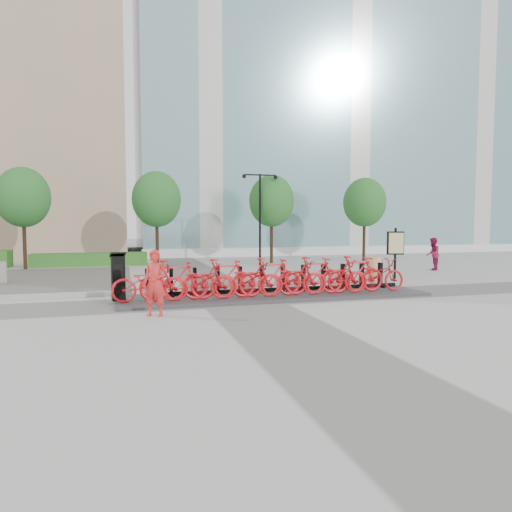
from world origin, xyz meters
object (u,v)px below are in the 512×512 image
object	(u,v)px
kiosk	(118,277)
worker_red	(155,283)
pedestrian	(433,254)
bike_0	(148,283)
construction_barrel	(375,268)
map_sign	(395,245)

from	to	relation	value
kiosk	worker_red	distance (m)	2.34
kiosk	pedestrian	distance (m)	15.75
bike_0	kiosk	bearing A→B (deg)	60.09
construction_barrel	map_sign	xyz separation A→B (m)	(0.95, 0.01, 0.93)
map_sign	bike_0	bearing A→B (deg)	-141.13
worker_red	map_sign	size ratio (longest dim) A/B	0.78
bike_0	worker_red	xyz separation A→B (m)	(0.07, -1.69, 0.21)
pedestrian	construction_barrel	size ratio (longest dim) A/B	1.72
pedestrian	map_sign	bearing A→B (deg)	-10.59
worker_red	map_sign	xyz separation A→B (m)	(10.05, 5.05, 0.57)
bike_0	construction_barrel	bearing A→B (deg)	-69.94
pedestrian	construction_barrel	world-z (taller)	pedestrian
bike_0	construction_barrel	xyz separation A→B (m)	(9.17, 3.35, -0.14)
bike_0	kiosk	world-z (taller)	kiosk
bike_0	pedestrian	size ratio (longest dim) A/B	1.26
map_sign	pedestrian	bearing A→B (deg)	54.76
bike_0	worker_red	bearing A→B (deg)	-177.57
pedestrian	map_sign	size ratio (longest dim) A/B	0.76
kiosk	construction_barrel	size ratio (longest dim) A/B	1.50
pedestrian	kiosk	bearing A→B (deg)	-24.44
construction_barrel	worker_red	bearing A→B (deg)	-151.02
bike_0	worker_red	distance (m)	1.70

